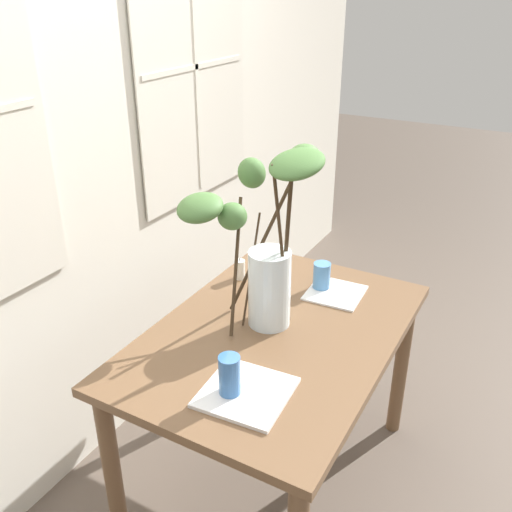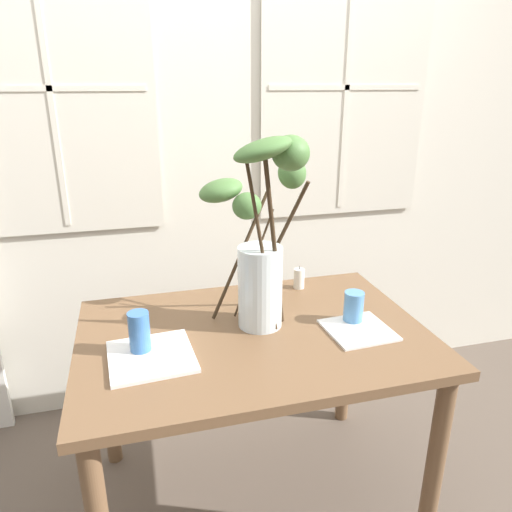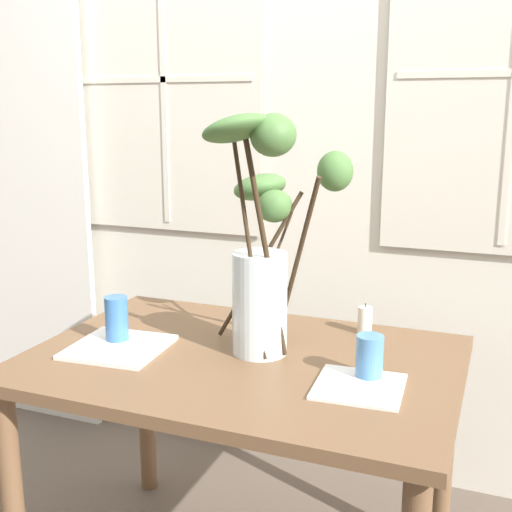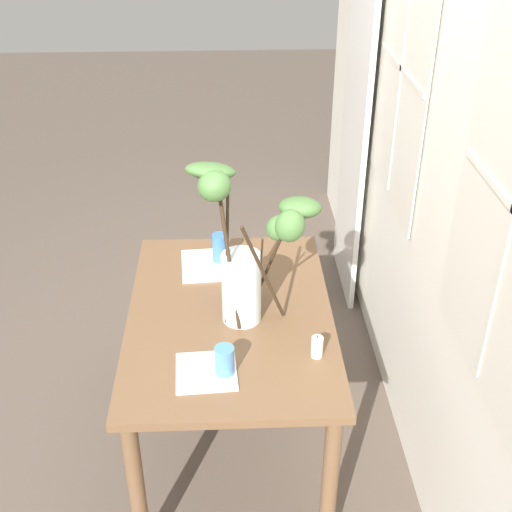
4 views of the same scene
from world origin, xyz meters
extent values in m
cube|color=silver|center=(0.00, 0.85, 1.41)|extent=(5.18, 0.12, 2.82)
cube|color=white|center=(-0.67, 0.78, 1.57)|extent=(0.78, 0.01, 1.17)
cube|color=silver|center=(-0.67, 0.78, 1.57)|extent=(0.85, 0.01, 1.24)
cube|color=silver|center=(-0.67, 0.77, 1.57)|extent=(0.02, 0.01, 1.17)
cube|color=silver|center=(-0.67, 0.77, 1.57)|extent=(0.78, 0.01, 0.02)
cube|color=white|center=(-1.36, 0.73, 1.10)|extent=(0.64, 0.03, 2.20)
cube|color=brown|center=(0.00, 0.00, 0.74)|extent=(1.22, 0.84, 0.04)
cylinder|color=brown|center=(-0.55, -0.36, 0.36)|extent=(0.06, 0.06, 0.72)
cylinder|color=brown|center=(-0.55, 0.36, 0.36)|extent=(0.06, 0.06, 0.72)
cylinder|color=brown|center=(0.55, 0.36, 0.36)|extent=(0.06, 0.06, 0.72)
cylinder|color=silver|center=(0.04, 0.05, 0.91)|extent=(0.16, 0.16, 0.30)
cylinder|color=silver|center=(0.04, 0.05, 0.81)|extent=(0.14, 0.14, 0.10)
cylinder|color=#382819|center=(0.03, 0.12, 0.97)|extent=(0.16, 0.02, 0.40)
ellipsoid|color=#477038|center=(0.03, 0.20, 1.17)|extent=(0.13, 0.12, 0.13)
cylinder|color=#382819|center=(0.07, 0.00, 1.08)|extent=(0.11, 0.09, 0.62)
ellipsoid|color=#477038|center=(0.11, -0.04, 1.39)|extent=(0.17, 0.18, 0.14)
cylinder|color=#382819|center=(-0.01, 0.16, 0.99)|extent=(0.25, 0.11, 0.45)
ellipsoid|color=#477038|center=(-0.05, 0.28, 1.21)|extent=(0.23, 0.22, 0.13)
cylinder|color=#382819|center=(0.02, -0.01, 1.09)|extent=(0.12, 0.04, 0.64)
ellipsoid|color=#477038|center=(0.01, -0.06, 1.41)|extent=(0.23, 0.22, 0.12)
cylinder|color=#382819|center=(0.12, 0.13, 1.02)|extent=(0.19, 0.19, 0.52)
ellipsoid|color=#477038|center=(0.20, 0.22, 1.28)|extent=(0.16, 0.18, 0.15)
cylinder|color=#386BAD|center=(-0.39, -0.04, 0.83)|extent=(0.07, 0.07, 0.15)
cylinder|color=#4C84BC|center=(0.37, -0.02, 0.82)|extent=(0.07, 0.07, 0.12)
cube|color=white|center=(-0.36, -0.08, 0.77)|extent=(0.28, 0.28, 0.01)
cube|color=white|center=(0.36, -0.09, 0.76)|extent=(0.23, 0.23, 0.01)
cylinder|color=silver|center=(0.29, 0.32, 0.80)|extent=(0.05, 0.05, 0.09)
cylinder|color=black|center=(0.29, 0.32, 0.85)|extent=(0.00, 0.00, 0.01)
camera|label=1|loc=(-1.56, -0.79, 1.94)|focal=39.43mm
camera|label=2|loc=(-0.38, -1.45, 1.60)|focal=33.51mm
camera|label=3|loc=(0.68, -1.61, 1.46)|focal=45.32mm
camera|label=4|loc=(2.23, 0.01, 2.41)|focal=47.14mm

